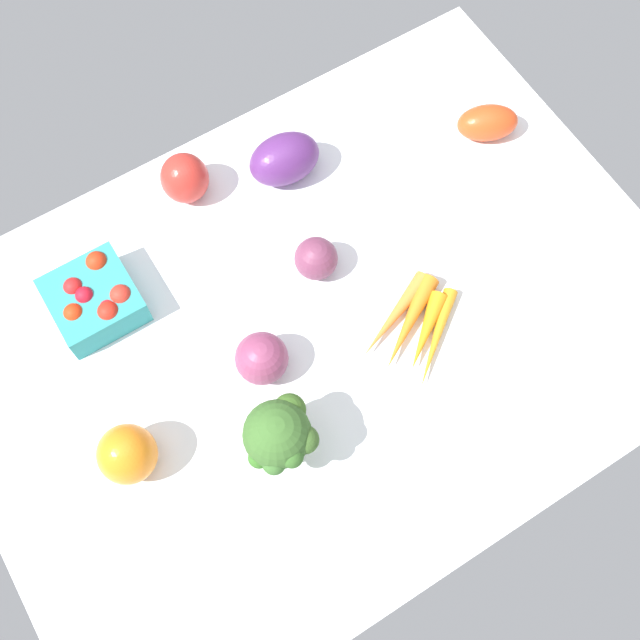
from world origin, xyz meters
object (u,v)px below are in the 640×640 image
bell_pepper_orange (127,454)px  eggplant (284,159)px  bell_pepper_red (185,178)px  carrot_bunch (414,326)px  roma_tomato (487,123)px  red_onion_near_basket (316,258)px  red_onion_center (262,358)px  berry_basket (95,299)px  broccoli_head (280,435)px

bell_pepper_orange → eggplant: (-40.86, -28.55, -0.54)cm
bell_pepper_red → eggplant: 15.38cm
carrot_bunch → eggplant: bearing=-86.4°
roma_tomato → bell_pepper_red: bearing=-172.9°
red_onion_near_basket → red_onion_center: bearing=32.7°
red_onion_center → eggplant: size_ratio=0.66×
bell_pepper_orange → eggplant: bearing=-145.1°
bell_pepper_orange → berry_basket: size_ratio=0.74×
red_onion_center → carrot_bunch: red_onion_center is taller
bell_pepper_red → berry_basket: size_ratio=0.68×
bell_pepper_red → eggplant: bearing=161.4°
red_onion_center → carrot_bunch: size_ratio=0.42×
roma_tomato → eggplant: (30.95, -10.47, 1.03)cm
bell_pepper_orange → roma_tomato: (-71.81, -18.08, -1.56)cm
broccoli_head → bell_pepper_red: bearing=-101.2°
carrot_bunch → broccoli_head: bearing=11.8°
bell_pepper_orange → eggplant: size_ratio=0.79×
red_onion_near_basket → bell_pepper_red: (9.92, -21.62, 0.85)cm
roma_tomato → berry_basket: 66.01cm
red_onion_near_basket → red_onion_center: (14.57, 9.36, 0.52)cm
berry_basket → bell_pepper_red: bearing=-152.8°
roma_tomato → red_onion_center: size_ratio=1.30×
red_onion_near_basket → carrot_bunch: size_ratio=0.36×
broccoli_head → berry_basket: bearing=-69.8°
bell_pepper_orange → carrot_bunch: bearing=174.8°
berry_basket → roma_tomato: bearing=175.7°
broccoli_head → eggplant: size_ratio=1.13×
bell_pepper_orange → roma_tomato: 74.07cm
red_onion_near_basket → bell_pepper_red: size_ratio=0.79×
roma_tomato → bell_pepper_red: 48.07cm
broccoli_head → eggplant: 44.35cm
broccoli_head → berry_basket: 34.61cm
bell_pepper_red → red_onion_center: 31.33cm
carrot_bunch → eggplant: 32.62cm
carrot_bunch → red_onion_center: bearing=-16.7°
carrot_bunch → broccoli_head: 26.40cm
bell_pepper_red → broccoli_head: 43.60cm
red_onion_center → eggplant: (-19.23, -26.07, 0.17)cm
eggplant → roma_tomato: bearing=167.3°
red_onion_center → eggplant: bearing=-126.4°
berry_basket → red_onion_center: bearing=127.3°
red_onion_center → bell_pepper_red: bearing=-98.5°
red_onion_center → carrot_bunch: 22.31cm
bell_pepper_orange → red_onion_center: bearing=-173.5°
roma_tomato → broccoli_head: bearing=-127.5°
carrot_bunch → roma_tomato: bearing=-142.8°
red_onion_center → roma_tomato: bearing=-162.7°
bell_pepper_red → carrot_bunch: size_ratio=0.46×
red_onion_near_basket → eggplant: eggplant is taller
bell_pepper_orange → roma_tomato: bearing=-165.9°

